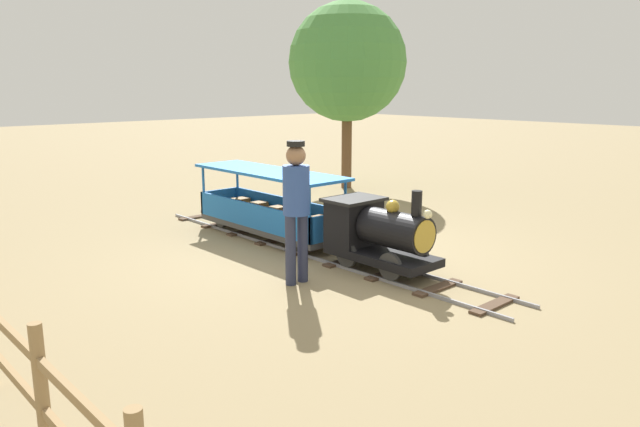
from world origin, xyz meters
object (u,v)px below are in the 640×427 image
(conductor_person, at_px, (296,201))
(oak_tree_near, at_px, (347,62))
(locomotive, at_px, (377,232))
(passenger_car, at_px, (269,211))

(conductor_person, bearing_deg, oak_tree_near, -140.00)
(conductor_person, xyz_separation_m, oak_tree_near, (-5.02, -4.21, 1.73))
(locomotive, relative_size, passenger_car, 0.54)
(oak_tree_near, bearing_deg, conductor_person, 40.00)
(locomotive, xyz_separation_m, passenger_car, (0.00, -2.11, -0.06))
(locomotive, distance_m, oak_tree_near, 6.42)
(locomotive, distance_m, conductor_person, 1.16)
(passenger_car, distance_m, conductor_person, 2.14)
(oak_tree_near, bearing_deg, locomotive, 48.37)
(passenger_car, xyz_separation_m, oak_tree_near, (-4.00, -2.40, 2.26))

